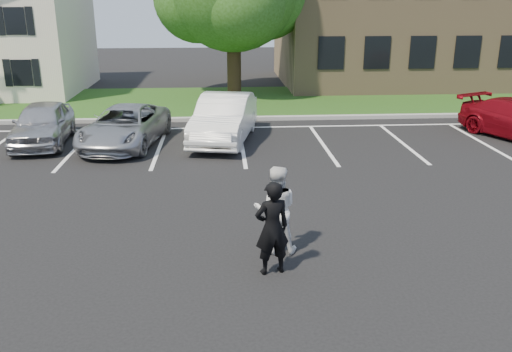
# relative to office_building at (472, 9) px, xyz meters

# --- Properties ---
(ground_plane) EXTENTS (90.00, 90.00, 0.00)m
(ground_plane) POSITION_rel_office_building_xyz_m (-14.00, -21.99, -4.16)
(ground_plane) COLOR black
(ground_plane) RESTS_ON ground
(curb) EXTENTS (40.00, 0.30, 0.15)m
(curb) POSITION_rel_office_building_xyz_m (-14.00, -9.99, -4.08)
(curb) COLOR gray
(curb) RESTS_ON ground
(grass_strip) EXTENTS (44.00, 8.00, 0.08)m
(grass_strip) POSITION_rel_office_building_xyz_m (-14.00, -5.99, -4.12)
(grass_strip) COLOR #274412
(grass_strip) RESTS_ON ground
(stall_lines) EXTENTS (34.00, 5.36, 0.01)m
(stall_lines) POSITION_rel_office_building_xyz_m (-12.60, -13.04, -4.15)
(stall_lines) COLOR white
(stall_lines) RESTS_ON ground
(office_building) EXTENTS (22.40, 10.40, 8.30)m
(office_building) POSITION_rel_office_building_xyz_m (0.00, 0.00, 0.00)
(office_building) COLOR #947A55
(office_building) RESTS_ON ground
(man_black_suit) EXTENTS (0.74, 0.58, 1.79)m
(man_black_suit) POSITION_rel_office_building_xyz_m (-13.84, -22.92, -3.27)
(man_black_suit) COLOR black
(man_black_suit) RESTS_ON ground
(man_white_shirt) EXTENTS (0.90, 0.72, 1.79)m
(man_white_shirt) POSITION_rel_office_building_xyz_m (-13.68, -22.03, -3.27)
(man_white_shirt) COLOR silver
(man_white_shirt) RESTS_ON ground
(car_silver_west) EXTENTS (2.02, 4.32, 1.43)m
(car_silver_west) POSITION_rel_office_building_xyz_m (-20.82, -13.21, -3.44)
(car_silver_west) COLOR #AAAAB0
(car_silver_west) RESTS_ON ground
(car_silver_minivan) EXTENTS (2.96, 5.06, 1.32)m
(car_silver_minivan) POSITION_rel_office_building_xyz_m (-17.97, -13.61, -3.50)
(car_silver_minivan) COLOR #A2A4A9
(car_silver_minivan) RESTS_ON ground
(car_white_sedan) EXTENTS (2.61, 5.12, 1.61)m
(car_white_sedan) POSITION_rel_office_building_xyz_m (-14.59, -13.22, -3.35)
(car_white_sedan) COLOR white
(car_white_sedan) RESTS_ON ground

